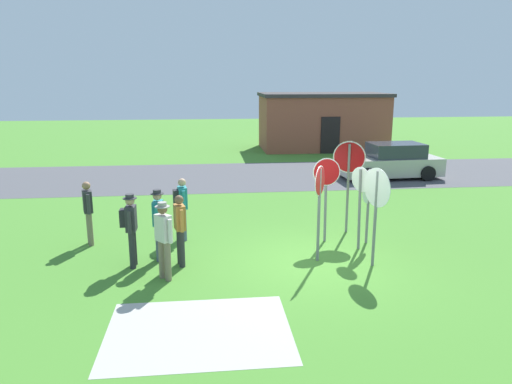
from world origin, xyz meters
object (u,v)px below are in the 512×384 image
at_px(stop_sign_center_cluster, 360,195).
at_px(person_in_dark_shirt, 88,209).
at_px(stop_sign_low_front, 326,185).
at_px(stop_sign_nearest, 376,199).
at_px(stop_sign_leaning_left, 319,197).
at_px(stop_sign_leaning_right, 369,193).
at_px(person_holding_notes, 158,220).
at_px(person_near_signs, 180,226).
at_px(stop_sign_far_back, 349,170).
at_px(person_with_sunhat, 164,236).
at_px(parked_car_on_street, 391,162).
at_px(person_in_teal, 182,204).
at_px(person_in_blue, 130,225).

distance_m(stop_sign_center_cluster, person_in_dark_shirt, 7.01).
height_order(stop_sign_low_front, stop_sign_nearest, stop_sign_nearest).
bearing_deg(stop_sign_leaning_left, stop_sign_leaning_right, 35.03).
distance_m(person_holding_notes, person_in_dark_shirt, 2.31).
xyz_separation_m(stop_sign_nearest, person_in_dark_shirt, (-6.90, 2.22, -0.66)).
distance_m(stop_sign_leaning_left, person_holding_notes, 3.85).
xyz_separation_m(stop_sign_center_cluster, stop_sign_nearest, (0.00, -1.12, 0.18)).
bearing_deg(stop_sign_leaning_right, stop_sign_low_front, 164.95).
xyz_separation_m(stop_sign_leaning_left, stop_sign_low_front, (0.51, 1.39, -0.04)).
bearing_deg(person_near_signs, stop_sign_nearest, -6.44).
bearing_deg(person_holding_notes, stop_sign_leaning_right, 6.75).
bearing_deg(person_in_dark_shirt, stop_sign_far_back, 1.86).
bearing_deg(stop_sign_leaning_left, person_with_sunhat, -168.67).
relative_size(parked_car_on_street, person_in_teal, 2.60).
distance_m(stop_sign_low_front, stop_sign_nearest, 1.97).
bearing_deg(person_in_blue, stop_sign_center_cluster, 5.96).
xyz_separation_m(parked_car_on_street, person_holding_notes, (-9.20, -8.75, 0.30)).
relative_size(stop_sign_leaning_left, stop_sign_low_front, 1.03).
distance_m(person_in_dark_shirt, person_with_sunhat, 3.27).
bearing_deg(person_in_teal, person_near_signs, -88.91).
xyz_separation_m(stop_sign_center_cluster, person_in_dark_shirt, (-6.90, 1.10, -0.48)).
bearing_deg(person_holding_notes, person_near_signs, -38.38).
relative_size(person_in_dark_shirt, person_in_teal, 1.00).
height_order(stop_sign_far_back, person_in_teal, stop_sign_far_back).
distance_m(stop_sign_low_front, stop_sign_leaning_right, 1.12).
height_order(stop_sign_leaning_left, stop_sign_nearest, stop_sign_nearest).
relative_size(person_holding_notes, person_near_signs, 1.03).
bearing_deg(stop_sign_leaning_left, stop_sign_far_back, 57.04).
relative_size(stop_sign_low_front, person_with_sunhat, 1.30).
distance_m(parked_car_on_street, stop_sign_nearest, 10.58).
relative_size(stop_sign_low_front, person_in_teal, 1.33).
bearing_deg(person_in_dark_shirt, parked_car_on_street, 33.84).
relative_size(stop_sign_low_front, person_in_blue, 1.30).
xyz_separation_m(stop_sign_nearest, person_near_signs, (-4.46, 0.50, -0.66)).
bearing_deg(stop_sign_low_front, stop_sign_nearest, -69.29).
distance_m(parked_car_on_street, stop_sign_far_back, 8.40).
xyz_separation_m(stop_sign_center_cluster, person_with_sunhat, (-4.77, -1.38, -0.44)).
distance_m(stop_sign_leaning_left, person_in_blue, 4.41).
height_order(person_in_blue, person_in_teal, person_in_blue).
relative_size(person_holding_notes, person_with_sunhat, 1.00).
xyz_separation_m(stop_sign_far_back, person_holding_notes, (-5.07, -1.52, -0.83)).
relative_size(stop_sign_leaning_right, person_near_signs, 1.18).
relative_size(stop_sign_far_back, person_in_dark_shirt, 1.54).
relative_size(person_holding_notes, person_in_dark_shirt, 1.03).
bearing_deg(person_in_teal, stop_sign_nearest, -27.60).
relative_size(stop_sign_far_back, stop_sign_low_front, 1.16).
bearing_deg(stop_sign_far_back, person_with_sunhat, -150.84).
distance_m(stop_sign_leaning_left, stop_sign_leaning_right, 1.94).
xyz_separation_m(person_holding_notes, person_near_signs, (0.53, -0.42, -0.03)).
height_order(stop_sign_low_front, person_holding_notes, stop_sign_low_front).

